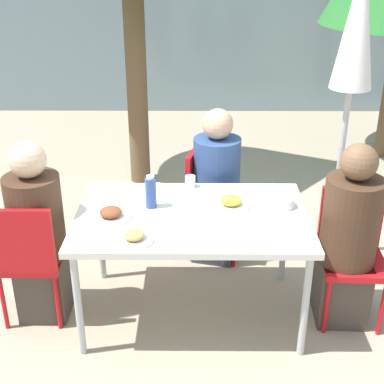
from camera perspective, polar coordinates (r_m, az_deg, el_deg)
name	(u,v)px	position (r m, az deg, el deg)	size (l,w,h in m)	color
ground_plane	(192,311)	(3.68, 0.00, -12.59)	(24.00, 24.00, 0.00)	tan
building_facade	(194,2)	(7.69, 0.26, 19.64)	(10.00, 0.20, 3.00)	gray
dining_table	(192,222)	(3.30, 0.00, -3.21)	(1.43, 0.92, 0.74)	silver
chair_left	(28,254)	(3.48, -17.08, -6.34)	(0.40, 0.40, 0.86)	red
person_left	(38,237)	(3.50, -16.08, -4.68)	(0.34, 0.34, 1.20)	#473D33
chair_right	(352,245)	(3.57, 16.66, -5.42)	(0.42, 0.42, 0.86)	red
person_right	(348,241)	(3.45, 16.28, -5.07)	(0.35, 0.35, 1.21)	#473D33
chair_far	(207,194)	(4.08, 1.64, -0.26)	(0.48, 0.48, 0.86)	red
person_far	(216,191)	(3.99, 2.61, 0.15)	(0.38, 0.38, 1.19)	#383842
closed_umbrella	(355,48)	(3.83, 16.97, 14.52)	(0.36, 0.36, 2.22)	#333333
plate_0	(111,214)	(3.26, -8.65, -2.37)	(0.25, 0.25, 0.07)	white
plate_1	(231,203)	(3.37, 4.18, -1.14)	(0.24, 0.24, 0.07)	white
plate_2	(134,237)	(3.00, -6.18, -4.82)	(0.22, 0.22, 0.06)	white
bottle	(151,192)	(3.33, -4.42, -0.01)	(0.07, 0.07, 0.21)	#334C8E
drinking_cup	(190,181)	(3.62, -0.19, 1.13)	(0.07, 0.07, 0.08)	white
salad_bowl	(282,202)	(3.40, 9.59, -1.08)	(0.15, 0.15, 0.06)	white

